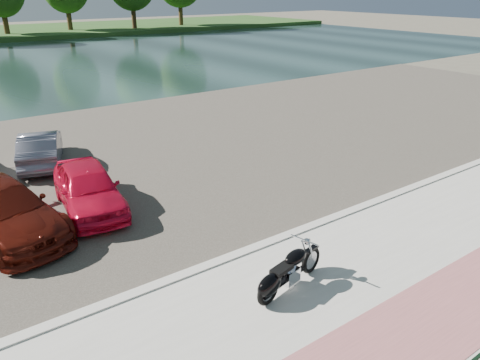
% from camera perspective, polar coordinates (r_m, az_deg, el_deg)
% --- Properties ---
extents(ground, '(200.00, 200.00, 0.00)m').
position_cam_1_polar(ground, '(11.76, 10.50, -11.63)').
color(ground, '#595447').
rests_on(ground, ground).
extents(promenade, '(60.00, 6.00, 0.10)m').
position_cam_1_polar(promenade, '(11.21, 14.27, -13.60)').
color(promenade, beige).
rests_on(promenade, ground).
extents(pink_path, '(60.00, 2.00, 0.01)m').
position_cam_1_polar(pink_path, '(10.52, 20.75, -16.85)').
color(pink_path, '#975558').
rests_on(pink_path, promenade).
extents(kerb, '(60.00, 0.30, 0.14)m').
position_cam_1_polar(kerb, '(12.94, 4.14, -7.49)').
color(kerb, beige).
rests_on(kerb, ground).
extents(parking_lot, '(60.00, 18.00, 0.04)m').
position_cam_1_polar(parking_lot, '(20.05, -12.55, 3.02)').
color(parking_lot, '#3C3630').
rests_on(parking_lot, ground).
extents(motorcycle, '(2.30, 0.89, 1.05)m').
position_cam_1_polar(motorcycle, '(10.74, 5.47, -11.34)').
color(motorcycle, black).
rests_on(motorcycle, promenade).
extents(car_3, '(3.13, 5.47, 1.49)m').
position_cam_1_polar(car_3, '(14.58, -27.04, -3.30)').
color(car_3, '#4D120B').
rests_on(car_3, parking_lot).
extents(car_4, '(2.27, 4.46, 1.46)m').
position_cam_1_polar(car_4, '(15.20, -18.00, -0.91)').
color(car_4, red).
rests_on(car_4, parking_lot).
extents(car_9, '(2.59, 4.29, 1.34)m').
position_cam_1_polar(car_9, '(19.85, -23.14, 3.61)').
color(car_9, slate).
rests_on(car_9, parking_lot).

